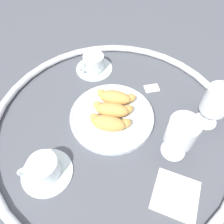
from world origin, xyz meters
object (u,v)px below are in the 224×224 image
(pastry_plate, at_px, (112,116))
(croissant_small, at_px, (112,110))
(juice_glass_left, at_px, (216,102))
(coffee_cup_far, at_px, (44,169))
(sugar_packet, at_px, (152,88))
(croissant_large, at_px, (109,123))
(croissant_extra, at_px, (115,97))
(folded_napkin, at_px, (176,195))
(juice_glass_right, at_px, (181,134))
(coffee_cup_near, at_px, (94,64))

(pastry_plate, height_order, croissant_small, croissant_small)
(croissant_small, xyz_separation_m, juice_glass_left, (0.25, 0.15, 0.05))
(coffee_cup_far, bearing_deg, sugar_packet, 77.57)
(croissant_large, height_order, croissant_extra, same)
(croissant_small, relative_size, croissant_extra, 0.98)
(juice_glass_left, bearing_deg, pastry_plate, -149.25)
(croissant_small, relative_size, folded_napkin, 1.13)
(croissant_small, height_order, juice_glass_right, juice_glass_right)
(coffee_cup_near, bearing_deg, sugar_packet, 7.45)
(croissant_extra, bearing_deg, juice_glass_right, -12.50)
(juice_glass_right, distance_m, folded_napkin, 0.15)
(croissant_small, distance_m, folded_napkin, 0.29)
(croissant_large, xyz_separation_m, folded_napkin, (0.24, -0.07, -0.04))
(croissant_extra, relative_size, juice_glass_left, 0.91)
(croissant_extra, bearing_deg, coffee_cup_far, -94.97)
(juice_glass_right, relative_size, sugar_packet, 2.80)
(coffee_cup_far, bearing_deg, juice_glass_left, 53.06)
(pastry_plate, relative_size, juice_glass_left, 1.87)
(croissant_extra, xyz_separation_m, sugar_packet, (0.07, 0.13, -0.03))
(croissant_large, xyz_separation_m, croissant_small, (-0.02, 0.05, 0.00))
(croissant_small, bearing_deg, juice_glass_left, 30.12)
(pastry_plate, relative_size, coffee_cup_far, 1.93)
(croissant_small, relative_size, juice_glass_right, 0.89)
(croissant_extra, xyz_separation_m, juice_glass_left, (0.27, 0.10, 0.05))
(pastry_plate, relative_size, croissant_small, 2.10)
(pastry_plate, distance_m, coffee_cup_far, 0.25)
(croissant_extra, height_order, juice_glass_left, juice_glass_left)
(coffee_cup_far, bearing_deg, pastry_plate, 79.33)
(juice_glass_left, relative_size, folded_napkin, 1.27)
(croissant_small, relative_size, sugar_packet, 2.50)
(croissant_small, relative_size, coffee_cup_near, 0.92)
(croissant_large, distance_m, croissant_small, 0.05)
(pastry_plate, distance_m, croissant_small, 0.03)
(coffee_cup_far, relative_size, juice_glass_right, 0.97)
(juice_glass_right, bearing_deg, croissant_extra, 167.50)
(pastry_plate, relative_size, croissant_extra, 2.06)
(coffee_cup_near, xyz_separation_m, folded_napkin, (0.44, -0.26, -0.02))
(coffee_cup_far, distance_m, sugar_packet, 0.44)
(croissant_large, height_order, juice_glass_right, juice_glass_right)
(croissant_large, distance_m, coffee_cup_far, 0.21)
(croissant_large, distance_m, coffee_cup_near, 0.28)
(croissant_small, bearing_deg, croissant_extra, 112.64)
(croissant_small, height_order, folded_napkin, croissant_small)
(croissant_small, xyz_separation_m, juice_glass_right, (0.21, -0.00, 0.05))
(croissant_small, distance_m, coffee_cup_far, 0.25)
(coffee_cup_far, distance_m, folded_napkin, 0.34)
(coffee_cup_far, bearing_deg, folded_napkin, 23.38)
(pastry_plate, distance_m, juice_glass_right, 0.22)
(croissant_large, distance_m, sugar_packet, 0.23)
(croissant_large, height_order, folded_napkin, croissant_large)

